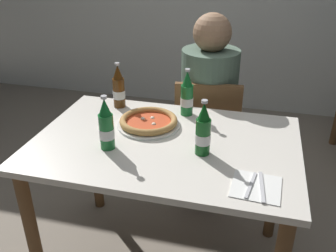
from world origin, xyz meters
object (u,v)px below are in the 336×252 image
Objects in this scene: beer_bottle_left at (203,132)px; napkin_with_cutlery at (256,187)px; dining_table_main at (165,162)px; chair_behind_table at (207,133)px; beer_bottle_right at (119,89)px; beer_bottle_center at (187,96)px; beer_bottle_extra at (106,127)px; diner_seated at (208,115)px; pizza_margherita_near at (149,122)px.

beer_bottle_left is 0.32m from napkin_with_cutlery.
chair_behind_table is (0.11, 0.61, -0.15)m from dining_table_main.
chair_behind_table is at bearing 34.23° from beer_bottle_right.
beer_bottle_extra is at bearing -121.88° from beer_bottle_center.
chair_behind_table is 0.96m from napkin_with_cutlery.
diner_seated is 4.89× the size of beer_bottle_right.
pizza_margherita_near is at bearing 147.57° from beer_bottle_left.
pizza_margherita_near is at bearing 59.11° from chair_behind_table.
beer_bottle_left reaches higher than chair_behind_table.
napkin_with_cutlery is (0.76, -0.56, -0.10)m from beer_bottle_right.
beer_bottle_extra reaches higher than chair_behind_table.
beer_bottle_extra is at bearing -151.54° from dining_table_main.
chair_behind_table is at bearing 109.70° from napkin_with_cutlery.
napkin_with_cutlery is at bearing 103.61° from chair_behind_table.
beer_bottle_center is 0.50m from beer_bottle_extra.
pizza_margherita_near is 1.62× the size of napkin_with_cutlery.
beer_bottle_center reaches higher than dining_table_main.
pizza_margherita_near is 1.25× the size of beer_bottle_right.
dining_table_main is at bearing 73.94° from chair_behind_table.
chair_behind_table reaches higher than pizza_margherita_near.
beer_bottle_right is 1.30× the size of napkin_with_cutlery.
chair_behind_table is 0.89m from beer_bottle_extra.
chair_behind_table is 0.66m from beer_bottle_right.
beer_bottle_center is 0.68m from napkin_with_cutlery.
beer_bottle_left is at bearing 8.14° from beer_bottle_extra.
pizza_margherita_near is 1.25× the size of beer_bottle_extra.
beer_bottle_left is 1.30× the size of napkin_with_cutlery.
beer_bottle_center is (0.15, 0.18, 0.08)m from pizza_margherita_near.
diner_seated is 0.98m from napkin_with_cutlery.
beer_bottle_extra is (-0.26, -0.42, 0.00)m from beer_bottle_center.
pizza_margherita_near is 0.65m from napkin_with_cutlery.
beer_bottle_center is (-0.15, 0.37, 0.00)m from beer_bottle_left.
beer_bottle_left reaches higher than napkin_with_cutlery.
beer_bottle_extra is (-0.34, -0.73, 0.37)m from chair_behind_table.
napkin_with_cutlery is (0.65, -0.13, -0.10)m from beer_bottle_extra.
beer_bottle_left and beer_bottle_extra have the same top height.
diner_seated is 4.89× the size of beer_bottle_center.
dining_table_main is 4.86× the size of beer_bottle_extra.
napkin_with_cutlery is at bearing -11.44° from beer_bottle_extra.
beer_bottle_left and beer_bottle_center have the same top height.
beer_bottle_extra is (0.11, -0.43, 0.00)m from beer_bottle_right.
dining_table_main is 0.29m from beer_bottle_left.
beer_bottle_right reaches higher than chair_behind_table.
diner_seated is 0.89m from beer_bottle_extra.
dining_table_main is 0.50m from napkin_with_cutlery.
beer_bottle_left is 0.64m from beer_bottle_right.
beer_bottle_right is at bearing 140.57° from pizza_margherita_near.
dining_table_main is at bearing -46.67° from pizza_margherita_near.
napkin_with_cutlery is at bearing -70.88° from diner_seated.
dining_table_main is 0.22m from pizza_margherita_near.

